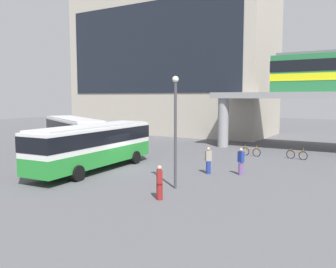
% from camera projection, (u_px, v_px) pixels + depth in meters
% --- Properties ---
extents(ground_plane, '(120.00, 120.00, 0.00)m').
position_uv_depth(ground_plane, '(184.00, 151.00, 34.61)').
color(ground_plane, '#515156').
extents(station_building, '(29.05, 11.63, 21.16)m').
position_uv_depth(station_building, '(171.00, 60.00, 52.41)').
color(station_building, '#B2A899').
rests_on(station_building, ground_plane).
extents(bus_main, '(3.31, 11.19, 3.22)m').
position_uv_depth(bus_main, '(94.00, 143.00, 25.27)').
color(bus_main, '#268C33').
rests_on(bus_main, ground_plane).
extents(bus_secondary, '(10.96, 7.36, 3.22)m').
position_uv_depth(bus_secondary, '(74.00, 131.00, 33.78)').
color(bus_secondary, '#1E4CB2').
rests_on(bus_secondary, ground_plane).
extents(bicycle_orange, '(1.79, 0.21, 1.04)m').
position_uv_depth(bicycle_orange, '(251.00, 152.00, 31.71)').
color(bicycle_orange, black).
rests_on(bicycle_orange, ground_plane).
extents(bicycle_brown, '(1.78, 0.32, 1.04)m').
position_uv_depth(bicycle_brown, '(297.00, 155.00, 30.04)').
color(bicycle_brown, black).
rests_on(bicycle_brown, ground_plane).
extents(pedestrian_walking_across, '(0.48, 0.42, 1.81)m').
position_uv_depth(pedestrian_walking_across, '(241.00, 162.00, 23.89)').
color(pedestrian_walking_across, '#724C8C').
rests_on(pedestrian_walking_across, ground_plane).
extents(pedestrian_at_kerb, '(0.46, 0.47, 1.82)m').
position_uv_depth(pedestrian_at_kerb, '(208.00, 161.00, 24.26)').
color(pedestrian_at_kerb, navy).
rests_on(pedestrian_at_kerb, ground_plane).
extents(pedestrian_by_bike_rack, '(0.46, 0.47, 1.76)m').
position_uv_depth(pedestrian_by_bike_rack, '(159.00, 184.00, 18.13)').
color(pedestrian_by_bike_rack, maroon).
rests_on(pedestrian_by_bike_rack, ground_plane).
extents(lamp_post, '(0.36, 0.36, 6.34)m').
position_uv_depth(lamp_post, '(175.00, 123.00, 20.07)').
color(lamp_post, '#3F3F44').
rests_on(lamp_post, ground_plane).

